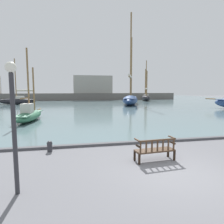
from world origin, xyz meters
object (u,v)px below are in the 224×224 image
object	(u,v)px
sailboat_outer_port	(130,98)
sailboat_nearest_starboard	(146,97)
sailboat_mid_starboard	(29,114)
mooring_bollard	(50,146)
sailboat_far_port	(18,101)
park_bench	(155,149)
lamp_post	(13,114)

from	to	relation	value
sailboat_outer_port	sailboat_nearest_starboard	distance (m)	14.24
sailboat_mid_starboard	sailboat_outer_port	bearing A→B (deg)	49.45
sailboat_mid_starboard	sailboat_nearest_starboard	bearing A→B (deg)	52.32
mooring_bollard	sailboat_far_port	bearing A→B (deg)	105.59
sailboat_outer_port	sailboat_far_port	world-z (taller)	sailboat_outer_port
sailboat_far_port	mooring_bollard	world-z (taller)	sailboat_far_port
park_bench	sailboat_mid_starboard	size ratio (longest dim) A/B	0.23
mooring_bollard	park_bench	bearing A→B (deg)	-26.41
sailboat_nearest_starboard	lamp_post	bearing A→B (deg)	-115.74
lamp_post	sailboat_outer_port	bearing A→B (deg)	67.48
sailboat_outer_port	sailboat_mid_starboard	bearing A→B (deg)	-130.55
sailboat_mid_starboard	lamp_post	distance (m)	13.32
sailboat_far_port	lamp_post	distance (m)	35.77
park_bench	sailboat_far_port	distance (m)	35.62
sailboat_outer_port	sailboat_far_port	size ratio (longest dim) A/B	1.96
park_bench	mooring_bollard	xyz separation A→B (m)	(-4.23, 2.10, -0.19)
park_bench	sailboat_mid_starboard	bearing A→B (deg)	120.88
mooring_bollard	lamp_post	bearing A→B (deg)	-97.73
park_bench	sailboat_mid_starboard	distance (m)	13.36
mooring_bollard	sailboat_outer_port	bearing A→B (deg)	65.60
sailboat_nearest_starboard	lamp_post	size ratio (longest dim) A/B	2.82
mooring_bollard	lamp_post	size ratio (longest dim) A/B	0.14
sailboat_far_port	sailboat_mid_starboard	world-z (taller)	sailboat_far_port
sailboat_nearest_starboard	mooring_bollard	size ratio (longest dim) A/B	19.73
sailboat_outer_port	mooring_bollard	xyz separation A→B (m)	(-11.99, -26.44, -1.00)
sailboat_outer_port	sailboat_mid_starboard	size ratio (longest dim) A/B	2.33
park_bench	sailboat_mid_starboard	xyz separation A→B (m)	(-6.85, 11.46, 0.18)
sailboat_outer_port	lamp_post	world-z (taller)	sailboat_outer_port
sailboat_outer_port	lamp_post	bearing A→B (deg)	-112.52
park_bench	sailboat_far_port	size ratio (longest dim) A/B	0.19
sailboat_outer_port	sailboat_nearest_starboard	world-z (taller)	sailboat_outer_port
sailboat_far_port	mooring_bollard	distance (m)	32.29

